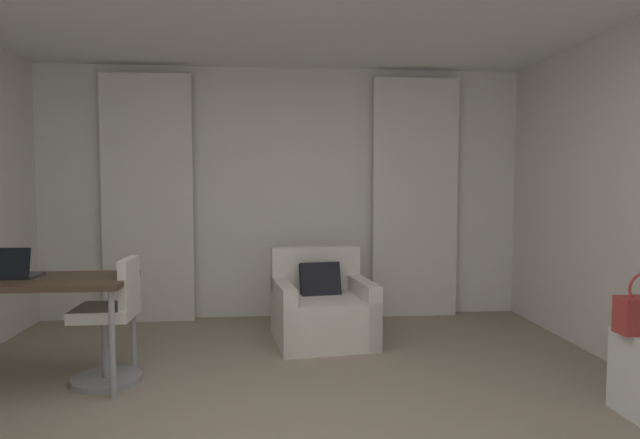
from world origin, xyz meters
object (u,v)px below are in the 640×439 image
(desk_chair, at_px, (111,327))
(laptop, at_px, (11,272))
(armchair, at_px, (322,311))
(desk, at_px, (30,288))

(desk_chair, xyz_separation_m, laptop, (-0.65, -0.02, 0.41))
(armchair, distance_m, laptop, 2.44)
(laptop, bearing_deg, armchair, 21.49)
(desk, distance_m, laptop, 0.17)
(desk, distance_m, desk_chair, 0.60)
(desk, bearing_deg, armchair, 23.20)
(armchair, bearing_deg, desk_chair, -151.55)
(desk, relative_size, desk_chair, 1.50)
(desk, xyz_separation_m, desk_chair, (0.52, 0.04, -0.29))
(armchair, relative_size, laptop, 2.81)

